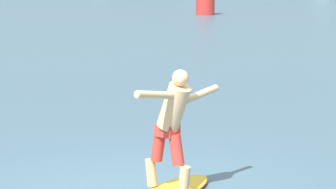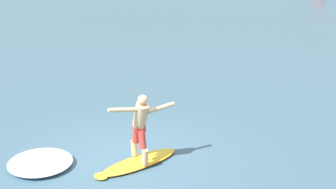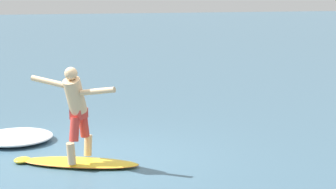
% 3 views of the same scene
% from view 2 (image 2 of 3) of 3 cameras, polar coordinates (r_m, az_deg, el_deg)
% --- Properties ---
extents(ground_plane, '(200.00, 200.00, 0.00)m').
position_cam_2_polar(ground_plane, '(10.45, -5.16, -8.05)').
color(ground_plane, '#42667C').
extents(surfboard, '(1.63, 1.99, 0.23)m').
position_cam_2_polar(surfboard, '(10.26, -3.65, -8.25)').
color(surfboard, yellow).
rests_on(surfboard, ground).
extents(surfer, '(1.17, 1.07, 1.55)m').
position_cam_2_polar(surfer, '(9.82, -3.38, -3.42)').
color(surfer, '#D7AD7E').
rests_on(surfer, surfboard).
extents(wave_foam_at_tail, '(1.96, 1.96, 0.19)m').
position_cam_2_polar(wave_foam_at_tail, '(10.50, -15.28, -7.96)').
color(wave_foam_at_tail, white).
rests_on(wave_foam_at_tail, ground).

